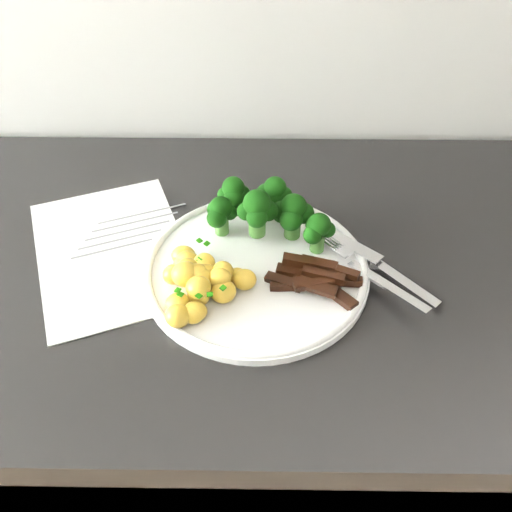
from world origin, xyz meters
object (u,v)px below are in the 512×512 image
Objects in this scene: counter at (206,428)px; potatoes at (199,281)px; fork at (372,273)px; broccoli at (268,208)px; recipe_paper at (112,250)px; plate at (256,268)px; knife at (387,271)px; beef_strips at (315,277)px.

potatoes is (0.03, -0.06, 0.47)m from counter.
fork is (0.24, -0.04, 0.46)m from counter.
recipe_paper is at bearing -172.61° from broccoli.
plate is 0.17m from knife.
beef_strips is at bearing -15.59° from counter.
knife is (0.36, -0.04, 0.01)m from recipe_paper.
beef_strips reaches higher than fork.
potatoes reaches higher than recipe_paper.
knife is (0.09, 0.02, -0.01)m from beef_strips.
potatoes is 0.21m from fork.
broccoli is (0.01, 0.07, 0.05)m from plate.
knife is (0.17, -0.00, 0.00)m from plate.
counter is 0.47m from potatoes.
potatoes is at bearing -173.05° from fork.
recipe_paper is 2.64× the size of beef_strips.
counter is at bearing -10.21° from recipe_paper.
knife reaches higher than recipe_paper.
counter is at bearing 164.41° from beef_strips.
beef_strips is at bearing -57.30° from broccoli.
beef_strips is (0.06, -0.09, -0.03)m from broccoli.
counter is at bearing 174.67° from knife.
beef_strips is 0.07m from fork.
broccoli is 1.13× the size of fork.
counter is at bearing 112.04° from potatoes.
plate is at bearing 160.44° from beef_strips.
recipe_paper is 2.16× the size of fork.
fork reaches higher than plate.
beef_strips is at bearing -166.51° from knife.
fork is at bearing 6.80° from beef_strips.
broccoli is at bearing 22.69° from counter.
beef_strips is at bearing -173.20° from fork.
beef_strips is (0.27, -0.06, 0.02)m from recipe_paper.
potatoes is at bearing -172.98° from beef_strips.
potatoes reaches higher than fork.
broccoli is 1.38× the size of beef_strips.
knife is at bearing 13.49° from beef_strips.
plate is at bearing -11.26° from recipe_paper.
recipe_paper is 0.34m from fork.
plate is 0.08m from broccoli.
fork reaches higher than counter.
fork is at bearing -9.12° from counter.
fork is at bearing -6.96° from plate.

